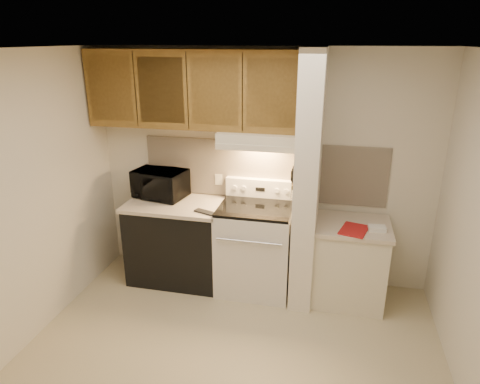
% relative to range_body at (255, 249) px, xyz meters
% --- Properties ---
extents(floor, '(3.60, 3.60, 0.00)m').
position_rel_range_body_xyz_m(floor, '(0.00, -1.16, -0.46)').
color(floor, '#C4B68F').
rests_on(floor, ground).
extents(ceiling, '(3.60, 3.60, 0.00)m').
position_rel_range_body_xyz_m(ceiling, '(0.00, -1.16, 2.04)').
color(ceiling, white).
rests_on(ceiling, wall_back).
extents(wall_back, '(3.60, 2.50, 0.02)m').
position_rel_range_body_xyz_m(wall_back, '(0.00, 0.34, 0.79)').
color(wall_back, beige).
rests_on(wall_back, floor).
extents(wall_left, '(0.02, 3.00, 2.50)m').
position_rel_range_body_xyz_m(wall_left, '(-1.80, -1.16, 0.79)').
color(wall_left, beige).
rests_on(wall_left, floor).
extents(backsplash, '(2.60, 0.02, 0.63)m').
position_rel_range_body_xyz_m(backsplash, '(0.00, 0.33, 0.78)').
color(backsplash, beige).
rests_on(backsplash, wall_back).
extents(range_body, '(0.76, 0.65, 0.92)m').
position_rel_range_body_xyz_m(range_body, '(0.00, 0.00, 0.00)').
color(range_body, silver).
rests_on(range_body, floor).
extents(oven_window, '(0.50, 0.01, 0.30)m').
position_rel_range_body_xyz_m(oven_window, '(0.00, -0.32, 0.04)').
color(oven_window, black).
rests_on(oven_window, range_body).
extents(oven_handle, '(0.65, 0.02, 0.02)m').
position_rel_range_body_xyz_m(oven_handle, '(0.00, -0.35, 0.26)').
color(oven_handle, silver).
rests_on(oven_handle, range_body).
extents(cooktop, '(0.74, 0.64, 0.03)m').
position_rel_range_body_xyz_m(cooktop, '(0.00, 0.00, 0.48)').
color(cooktop, black).
rests_on(cooktop, range_body).
extents(range_backguard, '(0.76, 0.08, 0.20)m').
position_rel_range_body_xyz_m(range_backguard, '(0.00, 0.28, 0.59)').
color(range_backguard, silver).
rests_on(range_backguard, range_body).
extents(range_display, '(0.10, 0.01, 0.04)m').
position_rel_range_body_xyz_m(range_display, '(0.00, 0.24, 0.59)').
color(range_display, black).
rests_on(range_display, range_backguard).
extents(range_knob_left_outer, '(0.05, 0.02, 0.05)m').
position_rel_range_body_xyz_m(range_knob_left_outer, '(-0.28, 0.24, 0.59)').
color(range_knob_left_outer, silver).
rests_on(range_knob_left_outer, range_backguard).
extents(range_knob_left_inner, '(0.05, 0.02, 0.05)m').
position_rel_range_body_xyz_m(range_knob_left_inner, '(-0.18, 0.24, 0.59)').
color(range_knob_left_inner, silver).
rests_on(range_knob_left_inner, range_backguard).
extents(range_knob_right_inner, '(0.05, 0.02, 0.05)m').
position_rel_range_body_xyz_m(range_knob_right_inner, '(0.18, 0.24, 0.59)').
color(range_knob_right_inner, silver).
rests_on(range_knob_right_inner, range_backguard).
extents(range_knob_right_outer, '(0.05, 0.02, 0.05)m').
position_rel_range_body_xyz_m(range_knob_right_outer, '(0.28, 0.24, 0.59)').
color(range_knob_right_outer, silver).
rests_on(range_knob_right_outer, range_backguard).
extents(dishwasher_front, '(1.00, 0.63, 0.87)m').
position_rel_range_body_xyz_m(dishwasher_front, '(-0.88, 0.01, -0.03)').
color(dishwasher_front, black).
rests_on(dishwasher_front, floor).
extents(left_countertop, '(1.04, 0.67, 0.04)m').
position_rel_range_body_xyz_m(left_countertop, '(-0.88, 0.01, 0.43)').
color(left_countertop, beige).
rests_on(left_countertop, dishwasher_front).
extents(spoon_rest, '(0.25, 0.16, 0.02)m').
position_rel_range_body_xyz_m(spoon_rest, '(-0.48, -0.19, 0.46)').
color(spoon_rest, black).
rests_on(spoon_rest, left_countertop).
extents(teal_jar, '(0.10, 0.10, 0.11)m').
position_rel_range_body_xyz_m(teal_jar, '(-1.21, 0.23, 0.50)').
color(teal_jar, '#1C5D50').
rests_on(teal_jar, left_countertop).
extents(outlet, '(0.08, 0.01, 0.12)m').
position_rel_range_body_xyz_m(outlet, '(-0.48, 0.32, 0.64)').
color(outlet, beige).
rests_on(outlet, backsplash).
extents(microwave, '(0.61, 0.47, 0.31)m').
position_rel_range_body_xyz_m(microwave, '(-1.10, 0.15, 0.60)').
color(microwave, black).
rests_on(microwave, left_countertop).
extents(partition_pillar, '(0.22, 0.70, 2.50)m').
position_rel_range_body_xyz_m(partition_pillar, '(0.51, -0.01, 0.79)').
color(partition_pillar, white).
rests_on(partition_pillar, floor).
extents(pillar_trim, '(0.01, 0.70, 0.04)m').
position_rel_range_body_xyz_m(pillar_trim, '(0.39, -0.01, 0.84)').
color(pillar_trim, brown).
rests_on(pillar_trim, partition_pillar).
extents(knife_strip, '(0.02, 0.42, 0.04)m').
position_rel_range_body_xyz_m(knife_strip, '(0.39, -0.06, 0.86)').
color(knife_strip, black).
rests_on(knife_strip, partition_pillar).
extents(knife_blade_a, '(0.01, 0.03, 0.16)m').
position_rel_range_body_xyz_m(knife_blade_a, '(0.38, -0.20, 0.76)').
color(knife_blade_a, silver).
rests_on(knife_blade_a, knife_strip).
extents(knife_handle_a, '(0.02, 0.02, 0.10)m').
position_rel_range_body_xyz_m(knife_handle_a, '(0.38, -0.23, 0.91)').
color(knife_handle_a, black).
rests_on(knife_handle_a, knife_strip).
extents(knife_blade_b, '(0.01, 0.04, 0.18)m').
position_rel_range_body_xyz_m(knife_blade_b, '(0.38, -0.15, 0.75)').
color(knife_blade_b, silver).
rests_on(knife_blade_b, knife_strip).
extents(knife_handle_b, '(0.02, 0.02, 0.10)m').
position_rel_range_body_xyz_m(knife_handle_b, '(0.38, -0.14, 0.91)').
color(knife_handle_b, black).
rests_on(knife_handle_b, knife_strip).
extents(knife_blade_c, '(0.01, 0.04, 0.20)m').
position_rel_range_body_xyz_m(knife_blade_c, '(0.38, -0.07, 0.74)').
color(knife_blade_c, silver).
rests_on(knife_blade_c, knife_strip).
extents(knife_handle_c, '(0.02, 0.02, 0.10)m').
position_rel_range_body_xyz_m(knife_handle_c, '(0.38, -0.06, 0.91)').
color(knife_handle_c, black).
rests_on(knife_handle_c, knife_strip).
extents(knife_blade_d, '(0.01, 0.04, 0.16)m').
position_rel_range_body_xyz_m(knife_blade_d, '(0.38, 0.03, 0.76)').
color(knife_blade_d, silver).
rests_on(knife_blade_d, knife_strip).
extents(knife_handle_d, '(0.02, 0.02, 0.10)m').
position_rel_range_body_xyz_m(knife_handle_d, '(0.38, 0.03, 0.91)').
color(knife_handle_d, black).
rests_on(knife_handle_d, knife_strip).
extents(knife_blade_e, '(0.01, 0.04, 0.18)m').
position_rel_range_body_xyz_m(knife_blade_e, '(0.38, 0.09, 0.75)').
color(knife_blade_e, silver).
rests_on(knife_blade_e, knife_strip).
extents(knife_handle_e, '(0.02, 0.02, 0.10)m').
position_rel_range_body_xyz_m(knife_handle_e, '(0.38, 0.10, 0.91)').
color(knife_handle_e, black).
rests_on(knife_handle_e, knife_strip).
extents(oven_mitt, '(0.03, 0.09, 0.22)m').
position_rel_range_body_xyz_m(oven_mitt, '(0.38, 0.17, 0.68)').
color(oven_mitt, slate).
rests_on(oven_mitt, partition_pillar).
extents(right_cab_base, '(0.70, 0.60, 0.81)m').
position_rel_range_body_xyz_m(right_cab_base, '(0.97, -0.01, -0.06)').
color(right_cab_base, beige).
rests_on(right_cab_base, floor).
extents(right_countertop, '(0.74, 0.64, 0.04)m').
position_rel_range_body_xyz_m(right_countertop, '(0.97, -0.01, 0.37)').
color(right_countertop, beige).
rests_on(right_countertop, right_cab_base).
extents(red_folder, '(0.31, 0.37, 0.01)m').
position_rel_range_body_xyz_m(red_folder, '(0.98, -0.16, 0.40)').
color(red_folder, '#AA1718').
rests_on(red_folder, right_countertop).
extents(white_box, '(0.17, 0.12, 0.04)m').
position_rel_range_body_xyz_m(white_box, '(1.19, -0.11, 0.41)').
color(white_box, white).
rests_on(white_box, right_countertop).
extents(range_hood, '(0.78, 0.44, 0.15)m').
position_rel_range_body_xyz_m(range_hood, '(0.00, 0.12, 1.17)').
color(range_hood, beige).
rests_on(range_hood, upper_cabinets).
extents(hood_lip, '(0.78, 0.04, 0.06)m').
position_rel_range_body_xyz_m(hood_lip, '(0.00, -0.08, 1.12)').
color(hood_lip, beige).
rests_on(hood_lip, range_hood).
extents(upper_cabinets, '(2.18, 0.33, 0.77)m').
position_rel_range_body_xyz_m(upper_cabinets, '(-0.69, 0.17, 1.62)').
color(upper_cabinets, brown).
rests_on(upper_cabinets, wall_back).
extents(cab_door_a, '(0.46, 0.01, 0.63)m').
position_rel_range_body_xyz_m(cab_door_a, '(-1.51, 0.01, 1.62)').
color(cab_door_a, brown).
rests_on(cab_door_a, upper_cabinets).
extents(cab_gap_a, '(0.01, 0.01, 0.73)m').
position_rel_range_body_xyz_m(cab_gap_a, '(-1.23, 0.01, 1.62)').
color(cab_gap_a, black).
rests_on(cab_gap_a, upper_cabinets).
extents(cab_door_b, '(0.46, 0.01, 0.63)m').
position_rel_range_body_xyz_m(cab_door_b, '(-0.96, 0.01, 1.62)').
color(cab_door_b, brown).
rests_on(cab_door_b, upper_cabinets).
extents(cab_gap_b, '(0.01, 0.01, 0.73)m').
position_rel_range_body_xyz_m(cab_gap_b, '(-0.69, 0.01, 1.62)').
color(cab_gap_b, black).
rests_on(cab_gap_b, upper_cabinets).
extents(cab_door_c, '(0.46, 0.01, 0.63)m').
position_rel_range_body_xyz_m(cab_door_c, '(-0.42, 0.01, 1.62)').
color(cab_door_c, brown).
rests_on(cab_door_c, upper_cabinets).
extents(cab_gap_c, '(0.01, 0.01, 0.73)m').
position_rel_range_body_xyz_m(cab_gap_c, '(-0.14, 0.01, 1.62)').
color(cab_gap_c, black).
rests_on(cab_gap_c, upper_cabinets).
extents(cab_door_d, '(0.46, 0.01, 0.63)m').
position_rel_range_body_xyz_m(cab_door_d, '(0.13, 0.01, 1.62)').
color(cab_door_d, brown).
rests_on(cab_door_d, upper_cabinets).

